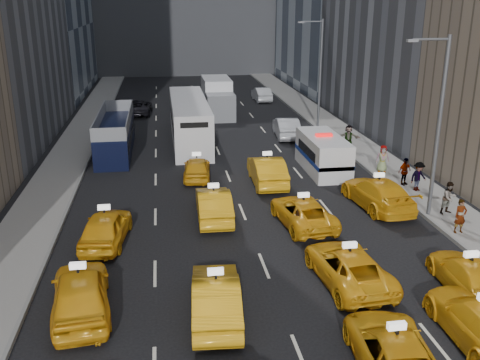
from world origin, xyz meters
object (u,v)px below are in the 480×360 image
(pedestrian_0, at_px, (460,216))
(double_decker, at_px, (115,133))
(city_bus, at_px, (189,121))
(box_truck, at_px, (218,98))
(nypd_van, at_px, (323,154))

(pedestrian_0, bearing_deg, double_decker, 130.30)
(city_bus, height_order, box_truck, box_truck)
(nypd_van, height_order, city_bus, city_bus)
(nypd_van, bearing_deg, box_truck, 101.04)
(nypd_van, xyz_separation_m, box_truck, (-4.81, 18.43, 0.55))
(box_truck, bearing_deg, city_bus, -104.50)
(double_decker, distance_m, city_bus, 5.93)
(nypd_van, height_order, box_truck, box_truck)
(pedestrian_0, bearing_deg, box_truck, 101.59)
(city_bus, bearing_deg, pedestrian_0, -60.55)
(box_truck, bearing_deg, double_decker, -122.03)
(box_truck, distance_m, pedestrian_0, 30.15)
(city_bus, relative_size, box_truck, 1.68)
(nypd_van, xyz_separation_m, double_decker, (-13.47, 6.60, 0.30))
(box_truck, bearing_deg, nypd_van, -71.17)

